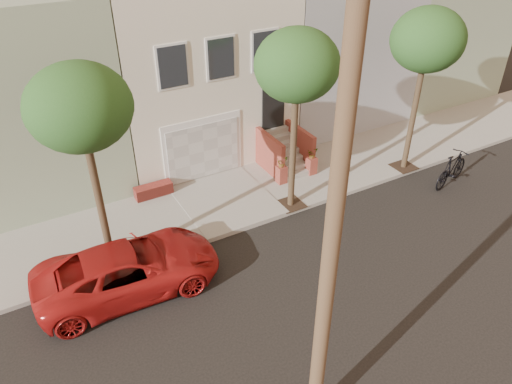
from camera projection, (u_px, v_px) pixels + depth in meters
ground at (333, 283)px, 14.44m from camera, size 90.00×90.00×0.00m
sidewalk at (247, 194)px, 18.30m from camera, size 40.00×3.70×0.15m
house_row at (180, 58)px, 20.59m from camera, size 33.10×11.70×7.00m
tree_left at (80, 109)px, 12.13m from camera, size 2.70×2.57×6.30m
tree_mid at (297, 66)px, 14.81m from camera, size 2.70×2.57×6.30m
tree_right at (428, 41)px, 17.08m from camera, size 2.70×2.57×6.30m
pickup_truck at (128, 269)px, 13.86m from camera, size 5.34×2.67×1.45m
motorcycle at (452, 169)px, 18.69m from camera, size 2.32×1.17×1.34m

